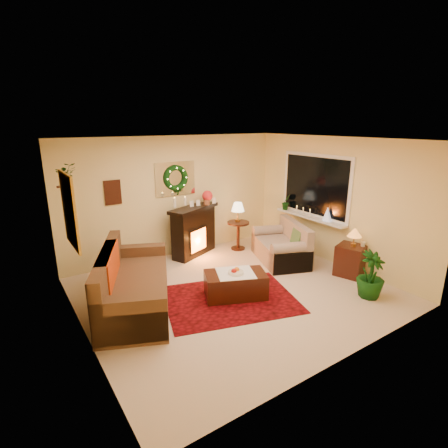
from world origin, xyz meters
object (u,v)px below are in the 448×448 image
side_table_round (238,236)px  end_table_square (350,262)px  sofa (135,282)px  coffee_table (235,285)px  fireplace (194,231)px  loveseat (280,242)px

side_table_round → end_table_square: bearing=-67.7°
sofa → coffee_table: (1.51, -0.62, -0.22)m
side_table_round → coffee_table: bearing=-127.0°
coffee_table → sofa: bearing=-179.1°
fireplace → sofa: bearing=-165.0°
loveseat → side_table_round: size_ratio=2.18×
fireplace → side_table_round: fireplace is taller
loveseat → end_table_square: (0.64, -1.29, -0.15)m
loveseat → coffee_table: size_ratio=1.41×
fireplace → coffee_table: 2.19m
side_table_round → end_table_square: (0.97, -2.36, -0.06)m
loveseat → end_table_square: bearing=-42.9°
fireplace → loveseat: size_ratio=0.79×
sofa → fireplace: size_ratio=1.98×
loveseat → end_table_square: loveseat is taller
sofa → end_table_square: 4.04m
fireplace → loveseat: (1.35, -1.34, -0.13)m
sofa → loveseat: 3.24m
sofa → end_table_square: size_ratio=3.74×
fireplace → loveseat: 1.91m
loveseat → side_table_round: (-0.33, 1.07, -0.09)m
fireplace → end_table_square: size_ratio=1.88×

